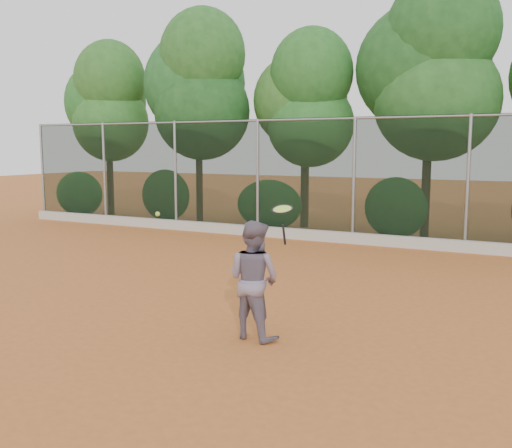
% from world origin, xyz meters
% --- Properties ---
extents(ground, '(80.00, 80.00, 0.00)m').
position_xyz_m(ground, '(0.00, 0.00, 0.00)').
color(ground, '#B4612A').
rests_on(ground, ground).
extents(concrete_curb, '(24.00, 0.20, 0.30)m').
position_xyz_m(concrete_curb, '(0.00, 6.82, 0.15)').
color(concrete_curb, '#BAB5AC').
rests_on(concrete_curb, ground).
extents(tennis_player, '(0.91, 0.77, 1.67)m').
position_xyz_m(tennis_player, '(1.21, -1.44, 0.84)').
color(tennis_player, slate).
rests_on(tennis_player, ground).
extents(chainlink_fence, '(24.09, 0.09, 3.50)m').
position_xyz_m(chainlink_fence, '(-0.00, 7.00, 1.86)').
color(chainlink_fence, black).
rests_on(chainlink_fence, ground).
extents(foliage_backdrop, '(23.70, 3.63, 7.55)m').
position_xyz_m(foliage_backdrop, '(-0.55, 8.98, 4.40)').
color(foliage_backdrop, '#3D2617').
rests_on(foliage_backdrop, ground).
extents(tennis_racket, '(0.31, 0.31, 0.56)m').
position_xyz_m(tennis_racket, '(1.67, -1.50, 1.82)').
color(tennis_racket, black).
rests_on(tennis_racket, ground).
extents(tennis_ball_in_flight, '(0.07, 0.07, 0.07)m').
position_xyz_m(tennis_ball_in_flight, '(-0.54, -1.29, 1.65)').
color(tennis_ball_in_flight, '#BBD22F').
rests_on(tennis_ball_in_flight, ground).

